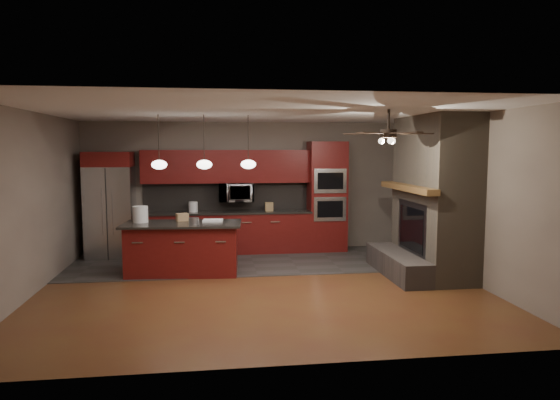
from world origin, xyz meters
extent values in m
plane|color=brown|center=(0.00, 0.00, 0.00)|extent=(7.00, 7.00, 0.00)
cube|color=white|center=(0.00, 0.00, 2.80)|extent=(7.00, 6.00, 0.02)
cube|color=gray|center=(0.00, 3.00, 1.40)|extent=(7.00, 0.02, 2.80)
cube|color=gray|center=(3.50, 0.00, 1.40)|extent=(0.02, 6.00, 2.80)
cube|color=gray|center=(-3.50, 0.00, 1.40)|extent=(0.02, 6.00, 2.80)
cube|color=#363331|center=(0.00, 1.80, 0.01)|extent=(7.00, 2.40, 0.01)
cube|color=brown|center=(3.10, 0.40, 1.40)|extent=(0.80, 2.00, 2.80)
cube|color=#504742|center=(2.45, 0.40, 0.20)|extent=(0.50, 2.00, 0.40)
cube|color=#2D2D30|center=(2.72, 0.40, 0.83)|extent=(0.05, 1.20, 0.95)
cube|color=black|center=(2.70, 0.40, 0.83)|extent=(0.02, 1.00, 0.75)
cube|color=brown|center=(2.60, 0.40, 1.55)|extent=(0.22, 2.10, 0.10)
cube|color=#601311|center=(-0.48, 2.70, 0.43)|extent=(3.55, 0.60, 0.86)
cube|color=black|center=(-0.48, 2.70, 0.88)|extent=(3.59, 0.64, 0.04)
cube|color=black|center=(-0.48, 2.98, 1.20)|extent=(3.55, 0.03, 0.60)
cube|color=#601311|center=(-0.48, 2.83, 1.85)|extent=(3.55, 0.35, 0.70)
cube|color=#601311|center=(1.70, 2.70, 1.19)|extent=(0.80, 0.60, 2.38)
cube|color=silver|center=(1.70, 2.40, 0.95)|extent=(0.70, 0.03, 0.52)
cube|color=black|center=(1.70, 2.38, 0.95)|extent=(0.55, 0.02, 0.35)
cube|color=silver|center=(1.70, 2.40, 1.55)|extent=(0.70, 0.03, 0.52)
cube|color=black|center=(1.70, 2.38, 1.55)|extent=(0.55, 0.02, 0.35)
imported|color=silver|center=(-0.27, 2.75, 1.30)|extent=(0.73, 0.41, 0.50)
cube|color=silver|center=(-2.85, 2.62, 0.93)|extent=(0.93, 0.72, 1.86)
cube|color=#2D2D30|center=(-2.85, 2.26, 0.93)|extent=(0.02, 0.02, 1.84)
cube|color=silver|center=(-2.95, 2.25, 0.99)|extent=(0.03, 0.03, 0.93)
cube|color=silver|center=(-2.75, 2.25, 0.99)|extent=(0.03, 0.03, 0.93)
cube|color=#601311|center=(-2.85, 2.62, 2.01)|extent=(0.93, 0.72, 0.30)
cube|color=#601311|center=(-1.31, 1.00, 0.44)|extent=(1.97, 0.93, 0.88)
cube|color=black|center=(-1.31, 1.00, 0.90)|extent=(2.13, 1.09, 0.04)
cylinder|color=white|center=(-2.05, 1.17, 1.07)|extent=(0.37, 0.37, 0.29)
cylinder|color=#AAAAAE|center=(-1.10, 0.80, 0.98)|extent=(0.22, 0.22, 0.12)
cube|color=white|center=(-0.77, 1.11, 0.94)|extent=(0.38, 0.28, 0.04)
cube|color=#98754E|center=(-1.32, 1.27, 0.99)|extent=(0.25, 0.21, 0.13)
cylinder|color=white|center=(-1.18, 2.70, 1.01)|extent=(0.25, 0.25, 0.22)
cube|color=#9E7E51|center=(0.42, 2.65, 0.99)|extent=(0.17, 0.13, 0.19)
cylinder|color=black|center=(-1.65, 0.70, 2.41)|extent=(0.01, 0.01, 0.78)
ellipsoid|color=white|center=(-1.65, 0.70, 1.96)|extent=(0.26, 0.26, 0.16)
cylinder|color=black|center=(-0.90, 0.70, 2.41)|extent=(0.01, 0.01, 0.78)
ellipsoid|color=white|center=(-0.90, 0.70, 1.96)|extent=(0.26, 0.26, 0.16)
cylinder|color=black|center=(-0.15, 0.70, 2.41)|extent=(0.01, 0.01, 0.78)
ellipsoid|color=white|center=(-0.15, 0.70, 1.96)|extent=(0.26, 0.26, 0.16)
cylinder|color=black|center=(1.80, -0.80, 2.65)|extent=(0.04, 0.04, 0.30)
cylinder|color=black|center=(1.80, -0.80, 2.45)|extent=(0.24, 0.24, 0.12)
cube|color=black|center=(2.18, -0.80, 2.45)|extent=(0.60, 0.12, 0.01)
cube|color=black|center=(1.92, -0.44, 2.45)|extent=(0.30, 0.61, 0.01)
cube|color=black|center=(1.49, -0.58, 2.45)|extent=(0.56, 0.45, 0.01)
cube|color=black|center=(1.49, -1.02, 2.45)|extent=(0.56, 0.45, 0.01)
cube|color=black|center=(1.92, -1.16, 2.45)|extent=(0.30, 0.61, 0.01)
camera|label=1|loc=(-0.76, -7.88, 2.23)|focal=32.00mm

